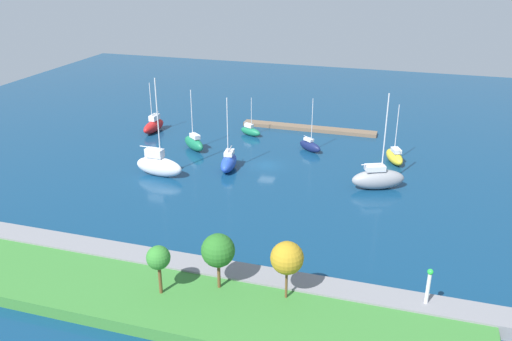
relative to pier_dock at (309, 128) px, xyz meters
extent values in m
plane|color=navy|center=(2.84, 19.82, -0.34)|extent=(160.00, 160.00, 0.00)
cube|color=brown|center=(0.00, 0.00, 0.00)|extent=(25.93, 2.31, 0.67)
cube|color=gray|center=(2.84, 51.93, 0.41)|extent=(74.72, 3.17, 1.49)
cube|color=#387A33|center=(2.84, 57.27, 0.30)|extent=(61.97, 10.74, 1.28)
cylinder|color=silver|center=(-21.90, 51.93, 2.75)|extent=(0.36, 0.36, 3.20)
sphere|color=green|center=(-21.90, 51.93, 4.60)|extent=(0.56, 0.56, 0.56)
cylinder|color=brown|center=(-2.20, 54.97, 2.56)|extent=(0.33, 0.33, 3.23)
sphere|color=#286B23|center=(-2.20, 54.97, 5.17)|extent=(3.31, 3.31, 3.31)
cylinder|color=brown|center=(2.92, 57.49, 2.60)|extent=(0.33, 0.33, 3.31)
sphere|color=#337F2D|center=(2.92, 57.49, 4.95)|extent=(2.33, 2.33, 2.33)
cylinder|color=brown|center=(-8.97, 54.65, 2.68)|extent=(0.25, 0.25, 3.47)
sphere|color=#AD841E|center=(-8.97, 54.65, 5.37)|extent=(3.17, 3.17, 3.17)
ellipsoid|color=#19724C|center=(16.95, 16.48, 0.80)|extent=(5.72, 5.07, 2.27)
cube|color=silver|center=(16.58, 16.77, 2.29)|extent=(2.33, 2.16, 0.72)
cylinder|color=silver|center=(17.18, 16.29, 6.08)|extent=(0.14, 0.14, 8.30)
cylinder|color=silver|center=(16.12, 17.14, 2.80)|extent=(2.19, 1.79, 0.11)
ellipsoid|color=white|center=(17.52, 28.65, 1.19)|extent=(7.91, 2.83, 3.05)
cube|color=silver|center=(18.14, 28.60, 3.36)|extent=(2.89, 1.56, 1.30)
cylinder|color=silver|center=(17.14, 28.68, 8.84)|extent=(0.19, 0.19, 12.26)
cylinder|color=silver|center=(18.89, 28.55, 4.15)|extent=(3.52, 0.42, 0.15)
ellipsoid|color=gray|center=(-15.09, 23.68, 1.13)|extent=(8.21, 5.52, 2.93)
cube|color=silver|center=(-14.52, 23.93, 2.99)|extent=(3.21, 2.57, 0.79)
cylinder|color=silver|center=(-15.45, 23.53, 8.26)|extent=(0.19, 0.19, 11.33)
cylinder|color=silver|center=(-14.03, 24.13, 3.53)|extent=(2.88, 1.35, 0.15)
ellipsoid|color=red|center=(28.14, 9.76, 0.79)|extent=(2.44, 6.60, 2.25)
cube|color=silver|center=(28.11, 9.24, 2.41)|extent=(1.37, 2.41, 1.00)
cylinder|color=silver|center=(28.16, 10.08, 5.59)|extent=(0.16, 0.16, 7.36)
cylinder|color=silver|center=(28.08, 8.89, 3.06)|extent=(0.27, 2.39, 0.12)
ellipsoid|color=#2347B2|center=(8.12, 23.25, 0.83)|extent=(2.99, 6.50, 2.34)
cube|color=silver|center=(8.18, 22.75, 2.34)|extent=(1.60, 2.41, 0.68)
cylinder|color=silver|center=(8.08, 23.56, 6.74)|extent=(0.15, 0.15, 9.46)
cylinder|color=silver|center=(8.25, 22.20, 2.83)|extent=(0.47, 2.75, 0.12)
ellipsoid|color=#141E4C|center=(-2.54, 11.30, 0.55)|extent=(4.84, 3.95, 1.77)
cube|color=silver|center=(-2.22, 11.07, 1.67)|extent=(1.94, 1.70, 0.48)
cylinder|color=silver|center=(-2.74, 11.44, 5.25)|extent=(0.12, 0.12, 7.64)
cylinder|color=silver|center=(-1.97, 10.90, 2.06)|extent=(1.59, 1.14, 0.09)
ellipsoid|color=yellow|center=(-16.82, 12.61, 0.67)|extent=(4.05, 5.95, 2.02)
cube|color=silver|center=(-17.00, 13.03, 1.99)|extent=(1.89, 2.33, 0.63)
cylinder|color=silver|center=(-16.71, 12.35, 5.54)|extent=(0.14, 0.14, 7.72)
cylinder|color=silver|center=(-17.16, 13.39, 2.46)|extent=(1.00, 2.12, 0.11)
ellipsoid|color=#19724C|center=(9.80, 6.36, 0.44)|extent=(4.79, 3.11, 1.55)
cube|color=silver|center=(10.14, 6.22, 1.54)|extent=(1.86, 1.44, 0.65)
cylinder|color=silver|center=(9.59, 6.45, 4.10)|extent=(0.11, 0.11, 5.78)
cylinder|color=silver|center=(10.39, 6.11, 2.01)|extent=(1.64, 0.76, 0.09)
sphere|color=white|center=(21.24, 20.66, -0.03)|extent=(0.62, 0.62, 0.62)
camera|label=1|loc=(-18.46, 95.91, 32.03)|focal=37.01mm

